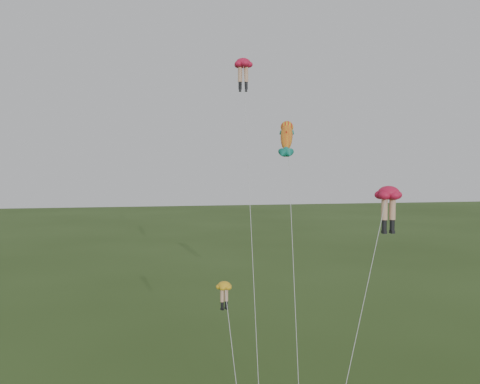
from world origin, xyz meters
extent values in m
ellipsoid|color=red|center=(1.45, 11.68, 21.30)|extent=(1.61, 1.61, 0.70)
cylinder|color=#DCA382|center=(1.24, 11.72, 20.47)|extent=(0.31, 0.31, 1.07)
cylinder|color=black|center=(1.24, 11.72, 19.67)|extent=(0.24, 0.24, 0.54)
cube|color=black|center=(1.24, 11.72, 19.32)|extent=(0.22, 0.34, 0.16)
cylinder|color=#DCA382|center=(1.67, 11.65, 20.47)|extent=(0.31, 0.31, 1.07)
cylinder|color=black|center=(1.67, 11.65, 19.67)|extent=(0.24, 0.24, 0.54)
cube|color=black|center=(1.67, 11.65, 19.32)|extent=(0.22, 0.34, 0.16)
cylinder|color=silver|center=(0.74, 5.71, 10.93)|extent=(1.45, 11.97, 21.44)
ellipsoid|color=red|center=(8.49, 2.83, 12.33)|extent=(1.66, 1.66, 0.83)
cylinder|color=#DCA382|center=(8.24, 2.83, 11.35)|extent=(0.37, 0.37, 1.26)
cylinder|color=black|center=(8.24, 2.83, 10.41)|extent=(0.29, 0.29, 0.63)
cube|color=black|center=(8.24, 2.83, 10.00)|extent=(0.21, 0.37, 0.18)
cylinder|color=#DCA382|center=(8.75, 2.83, 11.35)|extent=(0.37, 0.37, 1.26)
cylinder|color=black|center=(8.75, 2.83, 10.41)|extent=(0.29, 0.29, 0.63)
cube|color=black|center=(8.75, 2.83, 10.00)|extent=(0.21, 0.37, 0.18)
cylinder|color=silver|center=(5.70, -0.01, 6.48)|extent=(5.63, 5.72, 12.53)
ellipsoid|color=gold|center=(-1.42, 2.56, 7.28)|extent=(1.25, 1.25, 0.47)
cylinder|color=#DCA382|center=(-1.54, 2.50, 6.73)|extent=(0.21, 0.21, 0.71)
cylinder|color=black|center=(-1.54, 2.50, 6.20)|extent=(0.16, 0.16, 0.36)
cube|color=black|center=(-1.54, 2.50, 5.97)|extent=(0.20, 0.24, 0.10)
cylinder|color=#DCA382|center=(-1.29, 2.63, 6.73)|extent=(0.21, 0.21, 0.71)
cylinder|color=black|center=(-1.29, 2.63, 6.20)|extent=(0.16, 0.16, 0.36)
cube|color=black|center=(-1.29, 2.63, 5.97)|extent=(0.20, 0.24, 0.10)
cylinder|color=silver|center=(-1.38, -0.34, 3.86)|extent=(0.09, 5.83, 7.30)
ellipsoid|color=yellow|center=(3.60, 7.71, 15.89)|extent=(1.66, 2.79, 2.55)
sphere|color=yellow|center=(3.60, 7.71, 15.89)|extent=(1.24, 1.48, 1.27)
cone|color=#127A6B|center=(3.60, 7.71, 15.89)|extent=(1.03, 1.35, 1.21)
cone|color=#127A6B|center=(3.60, 7.71, 15.89)|extent=(1.03, 1.35, 1.21)
cone|color=#127A6B|center=(3.60, 7.71, 15.89)|extent=(0.58, 0.76, 0.68)
cone|color=#127A6B|center=(3.60, 7.71, 15.89)|extent=(0.58, 0.76, 0.68)
cone|color=red|center=(3.60, 7.71, 15.89)|extent=(0.62, 0.76, 0.67)
cylinder|color=silver|center=(2.68, 3.00, 8.06)|extent=(1.89, 9.46, 15.69)
camera|label=1|loc=(-6.09, -26.47, 14.07)|focal=40.00mm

